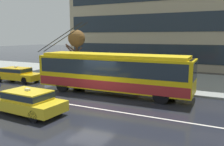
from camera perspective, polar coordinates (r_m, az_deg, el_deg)
ground_plane at (r=15.40m, az=-5.18°, el=-6.75°), size 160.00×160.00×0.00m
sidewalk_slab at (r=23.41m, az=6.62°, el=-1.21°), size 80.00×10.00×0.14m
lane_centre_line at (r=14.43m, az=-7.71°, el=-7.85°), size 72.00×0.14×0.01m
trolleybus at (r=17.03m, az=0.18°, el=0.26°), size 12.25×2.81×5.18m
taxi_queued_behind_bus at (r=23.60m, az=-21.87°, el=-0.15°), size 4.72×1.96×1.39m
taxi_oncoming_near at (r=13.60m, az=-19.86°, el=-6.28°), size 4.49×1.99×1.39m
bus_shelter at (r=20.47m, az=0.07°, el=2.96°), size 3.91×1.68×2.53m
pedestrian_at_shelter at (r=21.02m, az=6.30°, el=2.42°), size 1.24×1.24×2.03m
pedestrian_approaching_curb at (r=18.99m, az=11.93°, el=1.34°), size 1.34×1.34×2.01m
pedestrian_walking_past at (r=18.79m, az=5.51°, el=1.31°), size 1.43×1.43×1.89m
pedestrian_waiting_by_pole at (r=20.18m, az=12.49°, el=1.94°), size 1.57×1.57×1.99m
street_tree_bare at (r=23.59m, az=-8.54°, el=7.90°), size 1.68×2.08×4.62m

